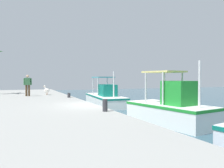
{
  "coord_description": "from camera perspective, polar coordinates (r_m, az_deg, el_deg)",
  "views": [
    {
      "loc": [
        11.62,
        -3.96,
        2.26
      ],
      "look_at": [
        -3.93,
        2.6,
        1.81
      ],
      "focal_mm": 35.9,
      "sensor_mm": 36.0,
      "label": 1
    }
  ],
  "objects": [
    {
      "name": "pelican",
      "position": [
        20.16,
        -16.31,
        -1.53
      ],
      "size": [
        0.94,
        0.61,
        0.82
      ],
      "color": "tan",
      "rests_on": "quay_pier"
    },
    {
      "name": "mooring_bollard_nearest",
      "position": [
        17.0,
        -10.92,
        -2.82
      ],
      "size": [
        0.23,
        0.23,
        0.35
      ],
      "primitive_type": "cylinder",
      "color": "#333338",
      "rests_on": "quay_pier"
    },
    {
      "name": "mooring_bollard_second",
      "position": [
        9.83,
        -1.78,
        -5.42
      ],
      "size": [
        0.22,
        0.22,
        0.54
      ],
      "primitive_type": "cylinder",
      "color": "#333338",
      "rests_on": "quay_pier"
    },
    {
      "name": "fishing_boat_nearest",
      "position": [
        18.59,
        -1.8,
        -3.54
      ],
      "size": [
        6.61,
        2.49,
        2.75
      ],
      "color": "white",
      "rests_on": "ground"
    },
    {
      "name": "fisherman_standing",
      "position": [
        19.18,
        -20.69,
        -0.07
      ],
      "size": [
        0.31,
        0.62,
        1.71
      ],
      "color": "#4C3823",
      "rests_on": "quay_pier"
    },
    {
      "name": "fishing_boat_second",
      "position": [
        11.4,
        14.73,
        -6.23
      ],
      "size": [
        4.81,
        2.65,
        3.01
      ],
      "color": "white",
      "rests_on": "ground"
    }
  ]
}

